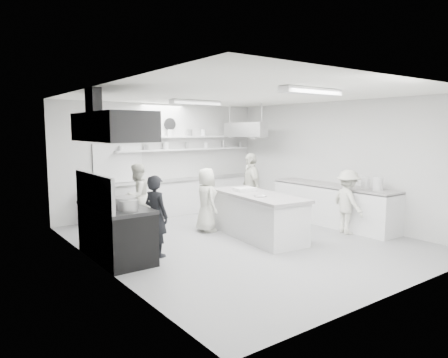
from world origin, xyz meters
TOP-DOWN VIEW (x-y plane):
  - floor at (0.00, 0.00)m, footprint 6.00×7.00m
  - ceiling at (0.00, 0.00)m, footprint 6.00×7.00m
  - wall_back at (0.00, 3.50)m, footprint 6.00×0.04m
  - wall_front at (0.00, -3.50)m, footprint 6.00×0.04m
  - wall_left at (-3.00, 0.00)m, footprint 0.04×7.00m
  - wall_right at (3.00, 0.00)m, footprint 0.04×7.00m
  - stove at (-2.60, 0.40)m, footprint 0.80×1.80m
  - exhaust_hood at (-2.60, 0.40)m, footprint 0.85×2.00m
  - back_counter at (0.30, 3.20)m, footprint 5.00×0.60m
  - shelf_lower at (0.70, 3.37)m, footprint 4.20×0.26m
  - shelf_upper at (0.70, 3.37)m, footprint 4.20×0.26m
  - pass_through_window at (-1.30, 3.48)m, footprint 1.30×0.04m
  - wall_clock at (0.20, 3.46)m, footprint 0.32×0.05m
  - right_counter at (2.65, -0.20)m, footprint 0.74×3.30m
  - pot_rack at (2.00, 2.40)m, footprint 0.30×1.60m
  - light_fixture_front at (0.00, -1.80)m, footprint 1.30×0.25m
  - light_fixture_rear at (0.00, 1.80)m, footprint 1.30×0.25m
  - prep_island at (0.40, 0.01)m, footprint 1.17×2.51m
  - stove_pot at (-2.60, -0.04)m, footprint 0.40×0.40m
  - cook_stove at (-1.96, 0.08)m, footprint 0.49×0.62m
  - cook_back at (-1.33, 2.29)m, footprint 0.93×0.86m
  - cook_island_left at (-0.21, 1.06)m, footprint 0.57×0.77m
  - cook_island_right at (1.26, 1.25)m, footprint 0.75×1.09m
  - cook_right at (2.21, -0.96)m, footprint 0.77×1.03m
  - bowl_island_a at (0.22, -0.29)m, footprint 0.34×0.34m
  - bowl_island_b at (0.49, 0.65)m, footprint 0.18×0.18m
  - bowl_right at (2.50, -0.74)m, footprint 0.25×0.25m

SIDE VIEW (x-z plane):
  - floor at x=0.00m, z-range -0.02..0.00m
  - prep_island at x=0.40m, z-range 0.00..0.89m
  - stove at x=-2.60m, z-range 0.00..0.90m
  - back_counter at x=0.30m, z-range 0.00..0.92m
  - right_counter at x=2.65m, z-range 0.00..0.94m
  - cook_right at x=2.21m, z-range 0.00..1.43m
  - cook_island_left at x=-0.21m, z-range 0.00..1.45m
  - cook_stove at x=-1.96m, z-range 0.00..1.49m
  - cook_back at x=-1.33m, z-range 0.00..1.52m
  - cook_island_right at x=1.26m, z-range 0.00..1.72m
  - bowl_island_b at x=0.49m, z-range 0.89..0.95m
  - bowl_island_a at x=0.22m, z-range 0.89..0.96m
  - bowl_right at x=2.50m, z-range 0.94..0.99m
  - stove_pot at x=-2.60m, z-range 0.91..1.17m
  - pass_through_window at x=-1.30m, z-range 0.95..1.95m
  - wall_back at x=0.00m, z-range 0.00..3.00m
  - wall_front at x=0.00m, z-range 0.00..3.00m
  - wall_left at x=-3.00m, z-range 0.00..3.00m
  - wall_right at x=3.00m, z-range 0.00..3.00m
  - shelf_lower at x=0.70m, z-range 1.73..1.77m
  - shelf_upper at x=0.70m, z-range 2.08..2.12m
  - pot_rack at x=2.00m, z-range 2.10..2.50m
  - exhaust_hood at x=-2.60m, z-range 2.10..2.60m
  - wall_clock at x=0.20m, z-range 2.29..2.61m
  - light_fixture_front at x=0.00m, z-range 2.89..2.99m
  - light_fixture_rear at x=0.00m, z-range 2.89..2.99m
  - ceiling at x=0.00m, z-range 3.00..3.02m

